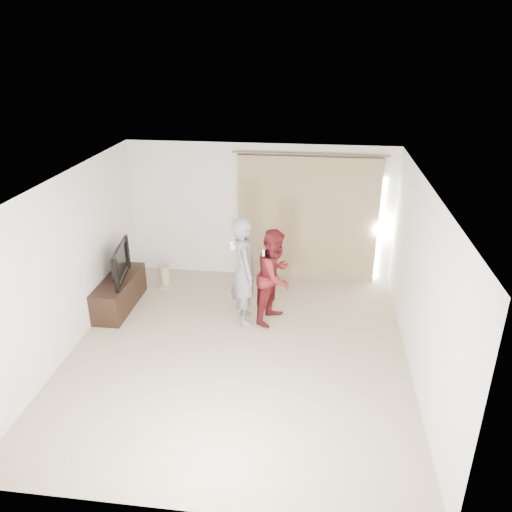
{
  "coord_description": "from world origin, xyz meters",
  "views": [
    {
      "loc": [
        1.06,
        -6.16,
        4.35
      ],
      "look_at": [
        0.12,
        1.2,
        1.07
      ],
      "focal_mm": 35.0,
      "sensor_mm": 36.0,
      "label": 1
    }
  ],
  "objects_px": {
    "tv": "(115,263)",
    "person_man": "(245,271)",
    "person_woman": "(275,276)",
    "tv_console": "(119,293)"
  },
  "relations": [
    {
      "from": "tv_console",
      "to": "tv",
      "type": "height_order",
      "value": "tv"
    },
    {
      "from": "tv_console",
      "to": "person_woman",
      "type": "bearing_deg",
      "value": -1.58
    },
    {
      "from": "tv_console",
      "to": "tv",
      "type": "relative_size",
      "value": 1.34
    },
    {
      "from": "person_man",
      "to": "person_woman",
      "type": "bearing_deg",
      "value": 10.33
    },
    {
      "from": "tv_console",
      "to": "person_woman",
      "type": "relative_size",
      "value": 0.88
    },
    {
      "from": "tv",
      "to": "person_woman",
      "type": "relative_size",
      "value": 0.66
    },
    {
      "from": "tv",
      "to": "person_man",
      "type": "relative_size",
      "value": 0.58
    },
    {
      "from": "tv",
      "to": "person_man",
      "type": "distance_m",
      "value": 2.24
    },
    {
      "from": "tv",
      "to": "person_woman",
      "type": "height_order",
      "value": "person_woman"
    },
    {
      "from": "person_man",
      "to": "tv",
      "type": "bearing_deg",
      "value": 175.82
    }
  ]
}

